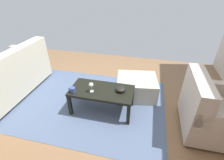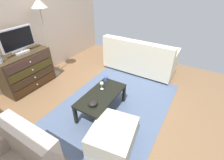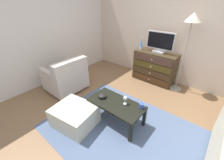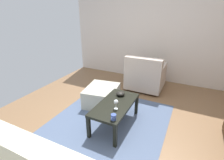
{
  "view_description": "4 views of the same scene",
  "coord_description": "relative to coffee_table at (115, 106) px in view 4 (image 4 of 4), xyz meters",
  "views": [
    {
      "loc": [
        -0.7,
        1.89,
        1.88
      ],
      "look_at": [
        -0.26,
        0.02,
        0.67
      ],
      "focal_mm": 26.04,
      "sensor_mm": 36.0,
      "label": 1
    },
    {
      "loc": [
        -1.86,
        -1.36,
        2.17
      ],
      "look_at": [
        0.13,
        -0.18,
        0.63
      ],
      "focal_mm": 25.64,
      "sensor_mm": 36.0,
      "label": 2
    },
    {
      "loc": [
        1.14,
        -1.65,
        1.99
      ],
      "look_at": [
        -0.25,
        0.03,
        0.75
      ],
      "focal_mm": 23.0,
      "sensor_mm": 36.0,
      "label": 3
    },
    {
      "loc": [
        2.09,
        0.92,
        1.83
      ],
      "look_at": [
        -0.05,
        -0.12,
        0.82
      ],
      "focal_mm": 27.21,
      "sensor_mm": 36.0,
      "label": 4
    }
  ],
  "objects": [
    {
      "name": "ground_plane",
      "position": [
        0.07,
        0.08,
        -0.38
      ],
      "size": [
        5.3,
        4.67,
        0.05
      ],
      "primitive_type": "cube",
      "color": "#846141"
    },
    {
      "name": "wall_plain_left",
      "position": [
        -2.34,
        0.08,
        1.05
      ],
      "size": [
        0.12,
        4.67,
        2.8
      ],
      "primitive_type": "cube",
      "color": "silver",
      "rests_on": "ground_plane"
    },
    {
      "name": "area_rug",
      "position": [
        0.27,
        -0.12,
        -0.35
      ],
      "size": [
        2.6,
        1.9,
        0.01
      ],
      "primitive_type": "cube",
      "color": "slate",
      "rests_on": "ground_plane"
    },
    {
      "name": "coffee_table",
      "position": [
        0.0,
        0.0,
        0.0
      ],
      "size": [
        0.99,
        0.5,
        0.4
      ],
      "color": "black",
      "rests_on": "ground_plane"
    },
    {
      "name": "wine_glass",
      "position": [
        0.14,
        0.08,
        0.17
      ],
      "size": [
        0.07,
        0.07,
        0.16
      ],
      "color": "silver",
      "rests_on": "coffee_table"
    },
    {
      "name": "mug",
      "position": [
        0.41,
        0.16,
        0.09
      ],
      "size": [
        0.11,
        0.08,
        0.08
      ],
      "color": "#39519C",
      "rests_on": "coffee_table"
    },
    {
      "name": "bowl_decorative",
      "position": [
        -0.29,
        -0.04,
        0.09
      ],
      "size": [
        0.15,
        0.15,
        0.07
      ],
      "primitive_type": "ellipsoid",
      "color": "black",
      "rests_on": "coffee_table"
    },
    {
      "name": "armchair",
      "position": [
        -1.57,
        0.06,
        -0.01
      ],
      "size": [
        0.8,
        0.83,
        0.84
      ],
      "color": "#332319",
      "rests_on": "ground_plane"
    },
    {
      "name": "ottoman",
      "position": [
        -0.5,
        -0.54,
        -0.17
      ],
      "size": [
        0.78,
        0.7,
        0.36
      ],
      "primitive_type": "cube",
      "rotation": [
        0.0,
        0.0,
        0.16
      ],
      "color": "#BBBBA9",
      "rests_on": "ground_plane"
    }
  ]
}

